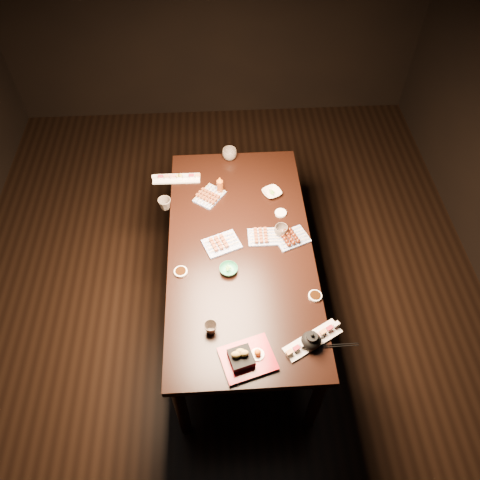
% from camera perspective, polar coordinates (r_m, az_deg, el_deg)
% --- Properties ---
extents(ground, '(5.00, 5.00, 0.00)m').
position_cam_1_polar(ground, '(3.53, -1.81, -8.85)').
color(ground, black).
rests_on(ground, ground).
extents(dining_table, '(1.26, 1.95, 0.75)m').
position_cam_1_polar(dining_table, '(3.22, 0.05, -5.12)').
color(dining_table, black).
rests_on(dining_table, ground).
extents(sushi_platter_near, '(0.34, 0.25, 0.04)m').
position_cam_1_polar(sushi_platter_near, '(2.59, 8.89, -11.83)').
color(sushi_platter_near, white).
rests_on(sushi_platter_near, dining_table).
extents(sushi_platter_far, '(0.33, 0.09, 0.04)m').
position_cam_1_polar(sushi_platter_far, '(3.35, -7.78, 7.61)').
color(sushi_platter_far, white).
rests_on(sushi_platter_far, dining_table).
extents(yakitori_plate_center, '(0.26, 0.23, 0.06)m').
position_cam_1_polar(yakitori_plate_center, '(2.92, -2.25, -0.24)').
color(yakitori_plate_center, '#828EB6').
rests_on(yakitori_plate_center, dining_table).
extents(yakitori_plate_right, '(0.20, 0.14, 0.05)m').
position_cam_1_polar(yakitori_plate_right, '(2.96, 2.88, 0.59)').
color(yakitori_plate_right, '#828EB6').
rests_on(yakitori_plate_right, dining_table).
extents(yakitori_plate_left, '(0.24, 0.25, 0.05)m').
position_cam_1_polar(yakitori_plate_left, '(3.20, -3.75, 5.55)').
color(yakitori_plate_left, '#828EB6').
rests_on(yakitori_plate_left, dining_table).
extents(tsukune_plate, '(0.25, 0.22, 0.05)m').
position_cam_1_polar(tsukune_plate, '(2.96, 6.35, 0.44)').
color(tsukune_plate, '#828EB6').
rests_on(tsukune_plate, dining_table).
extents(edamame_bowl_green, '(0.12, 0.12, 0.03)m').
position_cam_1_polar(edamame_bowl_green, '(2.80, -1.40, -3.62)').
color(edamame_bowl_green, '#2C895C').
rests_on(edamame_bowl_green, dining_table).
extents(edamame_bowl_cream, '(0.17, 0.17, 0.03)m').
position_cam_1_polar(edamame_bowl_cream, '(3.23, 3.90, 5.78)').
color(edamame_bowl_cream, beige).
rests_on(edamame_bowl_cream, dining_table).
extents(tempura_tray, '(0.32, 0.28, 0.10)m').
position_cam_1_polar(tempura_tray, '(2.48, 0.95, -13.92)').
color(tempura_tray, black).
rests_on(tempura_tray, dining_table).
extents(teacup_near_left, '(0.10, 0.10, 0.07)m').
position_cam_1_polar(teacup_near_left, '(2.58, -3.60, -10.65)').
color(teacup_near_left, brown).
rests_on(teacup_near_left, dining_table).
extents(teacup_mid_right, '(0.11, 0.11, 0.07)m').
position_cam_1_polar(teacup_mid_right, '(2.98, 5.04, 1.17)').
color(teacup_mid_right, brown).
rests_on(teacup_mid_right, dining_table).
extents(teacup_far_left, '(0.12, 0.12, 0.08)m').
position_cam_1_polar(teacup_far_left, '(3.15, -9.15, 4.37)').
color(teacup_far_left, brown).
rests_on(teacup_far_left, dining_table).
extents(teacup_far_right, '(0.14, 0.14, 0.08)m').
position_cam_1_polar(teacup_far_right, '(3.47, -1.28, 10.43)').
color(teacup_far_right, brown).
rests_on(teacup_far_right, dining_table).
extents(teapot, '(0.14, 0.14, 0.11)m').
position_cam_1_polar(teapot, '(2.55, 8.68, -11.88)').
color(teapot, black).
rests_on(teapot, dining_table).
extents(condiment_bottle, '(0.05, 0.05, 0.14)m').
position_cam_1_polar(condiment_bottle, '(3.20, -2.47, 6.74)').
color(condiment_bottle, maroon).
rests_on(condiment_bottle, dining_table).
extents(sauce_dish_west, '(0.09, 0.09, 0.01)m').
position_cam_1_polar(sauce_dish_west, '(2.83, -7.24, -3.85)').
color(sauce_dish_west, white).
rests_on(sauce_dish_west, dining_table).
extents(sauce_dish_east, '(0.09, 0.09, 0.01)m').
position_cam_1_polar(sauce_dish_east, '(3.11, 4.98, 3.30)').
color(sauce_dish_east, white).
rests_on(sauce_dish_east, dining_table).
extents(sauce_dish_se, '(0.10, 0.10, 0.01)m').
position_cam_1_polar(sauce_dish_se, '(2.74, 9.13, -6.74)').
color(sauce_dish_se, white).
rests_on(sauce_dish_se, dining_table).
extents(sauce_dish_nw, '(0.10, 0.10, 0.01)m').
position_cam_1_polar(sauce_dish_nw, '(3.36, -7.20, 7.50)').
color(sauce_dish_nw, white).
rests_on(sauce_dish_nw, dining_table).
extents(chopsticks_near, '(0.14, 0.18, 0.01)m').
position_cam_1_polar(chopsticks_near, '(2.50, 1.03, -15.53)').
color(chopsticks_near, black).
rests_on(chopsticks_near, dining_table).
extents(chopsticks_se, '(0.21, 0.02, 0.01)m').
position_cam_1_polar(chopsticks_se, '(2.61, 12.00, -12.46)').
color(chopsticks_se, black).
rests_on(chopsticks_se, dining_table).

